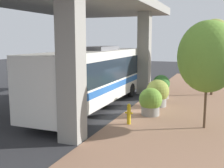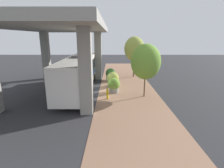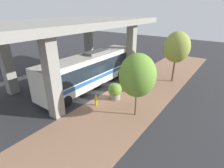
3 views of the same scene
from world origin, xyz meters
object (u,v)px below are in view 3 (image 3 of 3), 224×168
at_px(fire_hydrant, 96,100).
at_px(street_tree_far, 177,47).
at_px(bus, 90,69).
at_px(planter_back, 136,75).
at_px(planter_front, 115,91).
at_px(street_tree_near, 137,75).
at_px(planter_middle, 127,82).

bearing_deg(fire_hydrant, street_tree_far, -110.34).
height_order(bus, planter_back, bus).
bearing_deg(planter_back, street_tree_far, -140.94).
xyz_separation_m(planter_front, street_tree_far, (-2.94, -7.50, 3.21)).
xyz_separation_m(bus, street_tree_near, (-6.61, 1.95, 1.35)).
xyz_separation_m(fire_hydrant, street_tree_near, (-3.51, -0.73, 2.85)).
distance_m(fire_hydrant, planter_middle, 4.33).
xyz_separation_m(planter_back, street_tree_near, (-3.31, 6.10, 2.53)).
bearing_deg(planter_back, street_tree_near, 118.50).
distance_m(street_tree_near, street_tree_far, 8.82).
height_order(planter_back, street_tree_near, street_tree_near).
height_order(bus, street_tree_far, street_tree_far).
bearing_deg(street_tree_near, fire_hydrant, 11.67).
xyz_separation_m(fire_hydrant, planter_back, (-0.20, -6.83, 0.32)).
distance_m(fire_hydrant, street_tree_far, 10.73).
bearing_deg(planter_front, street_tree_far, -111.39).
bearing_deg(street_tree_near, planter_front, -24.01).
bearing_deg(planter_middle, street_tree_far, -120.12).
bearing_deg(street_tree_far, planter_middle, 59.88).
distance_m(planter_back, street_tree_near, 7.39).
height_order(fire_hydrant, planter_middle, planter_middle).
distance_m(planter_front, street_tree_far, 8.67).
xyz_separation_m(fire_hydrant, street_tree_far, (-3.53, -9.53, 3.45)).
xyz_separation_m(bus, planter_front, (-3.69, 0.65, -1.25)).
xyz_separation_m(planter_middle, planter_back, (0.29, -2.53, -0.00)).
height_order(bus, planter_middle, bus).
bearing_deg(planter_middle, bus, 24.23).
distance_m(fire_hydrant, street_tree_near, 4.58).
relative_size(bus, street_tree_far, 2.13).
xyz_separation_m(bus, planter_middle, (-3.59, -1.62, -1.17)).
height_order(bus, planter_front, bus).
bearing_deg(street_tree_near, bus, -16.42).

